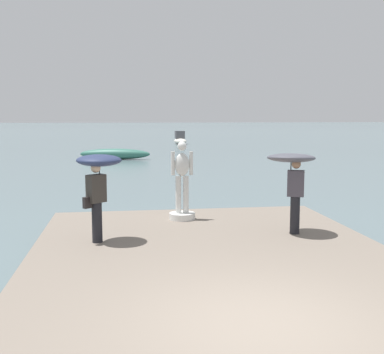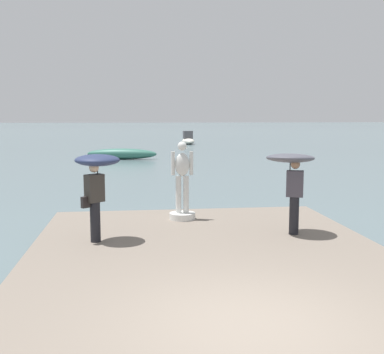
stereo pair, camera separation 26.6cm
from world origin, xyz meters
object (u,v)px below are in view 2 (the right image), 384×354
at_px(onlooker_left, 96,173).
at_px(boat_near, 122,154).
at_px(statue_white_figure, 182,189).
at_px(boat_far, 188,140).
at_px(onlooker_right, 292,169).

height_order(onlooker_left, boat_near, onlooker_left).
bearing_deg(onlooker_left, statue_white_figure, 44.15).
height_order(boat_near, boat_far, boat_far).
relative_size(statue_white_figure, boat_far, 0.63).
distance_m(onlooker_left, boat_far, 44.13).
distance_m(boat_near, boat_far, 19.98).
bearing_deg(onlooker_left, onlooker_right, 1.66).
bearing_deg(boat_near, boat_far, 69.40).
relative_size(boat_near, boat_far, 1.58).
height_order(statue_white_figure, boat_far, statue_white_figure).
relative_size(statue_white_figure, onlooker_left, 1.08).
height_order(onlooker_right, boat_far, onlooker_right).
height_order(onlooker_left, onlooker_right, onlooker_left).
relative_size(onlooker_left, onlooker_right, 1.00).
distance_m(statue_white_figure, onlooker_left, 2.97).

